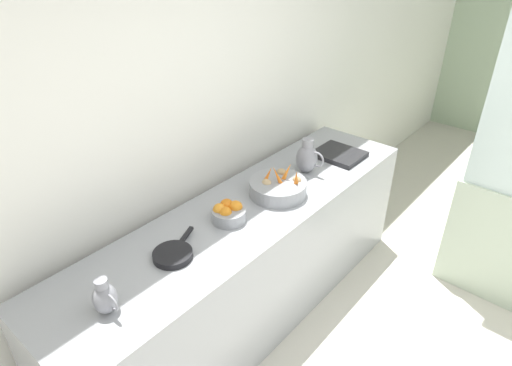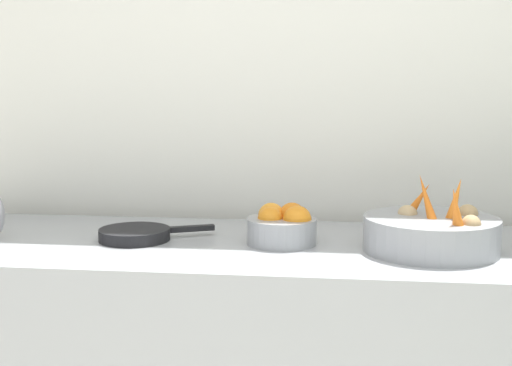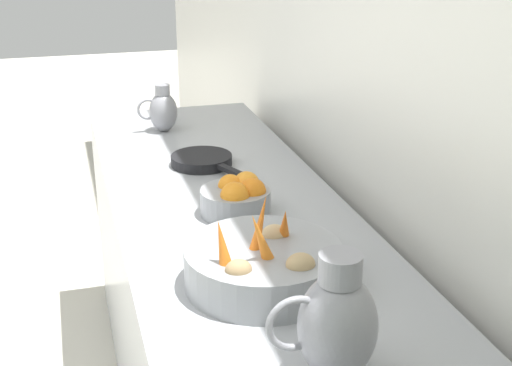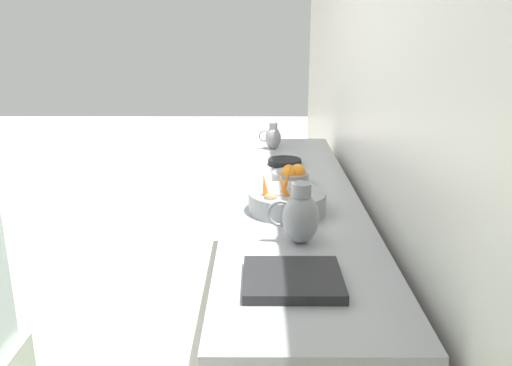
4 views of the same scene
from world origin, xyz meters
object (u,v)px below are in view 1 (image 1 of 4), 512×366
Objects in this scene: orange_bowl at (228,212)px; metal_pitcher_short at (105,298)px; vegetable_colander at (278,187)px; skillet_on_counter at (173,254)px; metal_pitcher_tall at (307,157)px.

orange_bowl is 1.09× the size of metal_pitcher_short.
orange_bowl is (-0.05, -0.42, -0.00)m from vegetable_colander.
skillet_on_counter is (-0.07, 0.44, -0.07)m from metal_pitcher_short.
skillet_on_counter is (-0.00, -1.21, -0.10)m from metal_pitcher_tall.
vegetable_colander is 1.12× the size of skillet_on_counter.
vegetable_colander reaches higher than orange_bowl.
vegetable_colander is 1.29m from metal_pitcher_short.
vegetable_colander is 1.98× the size of metal_pitcher_short.
orange_bowl is at bearing 95.25° from metal_pitcher_short.
orange_bowl is 0.61× the size of skillet_on_counter.
metal_pitcher_short reaches higher than orange_bowl.
metal_pitcher_tall is at bearing 88.98° from orange_bowl.
metal_pitcher_short reaches higher than skillet_on_counter.
orange_bowl is 0.43m from skillet_on_counter.
metal_pitcher_short is (0.07, -1.65, -0.03)m from metal_pitcher_tall.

